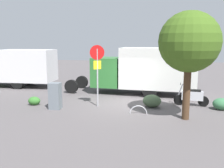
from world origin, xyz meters
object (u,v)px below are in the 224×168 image
Objects in this scene: box_truck_far at (16,66)px; motorcycle at (192,96)px; box_truck_near at (144,69)px; stop_sign at (97,66)px; bike_rack_hoop at (138,114)px; street_tree at (189,43)px; utility_cabinet at (55,96)px.

box_truck_far reaches higher than motorcycle.
box_truck_near is 2.63× the size of stop_sign.
box_truck_far is at bearing -28.72° from bike_rack_hoop.
street_tree is (-2.27, 4.97, 1.71)m from box_truck_near.
box_truck_far is 7.83m from utility_cabinet.
utility_cabinet is 4.30m from bike_rack_hoop.
street_tree is at bearing 170.78° from bike_rack_hoop.
box_truck_near is at bearing -88.21° from bike_rack_hoop.
box_truck_near is at bearing 171.93° from box_truck_far.
stop_sign is (4.92, 1.11, 1.64)m from motorcycle.
street_tree is at bearing 163.09° from stop_sign.
box_truck_far reaches higher than bike_rack_hoop.
bike_rack_hoop is (2.13, -0.35, -3.37)m from street_tree.
box_truck_near is at bearing -131.86° from utility_cabinet.
box_truck_far is at bearing -10.75° from motorcycle.
utility_cabinet is (6.38, -0.39, -2.69)m from street_tree.
street_tree is (-4.40, 1.34, 1.21)m from stop_sign.
box_truck_near reaches higher than motorcycle.
stop_sign is 0.69× the size of street_tree.
utility_cabinet reaches higher than motorcycle.
box_truck_far is 4.03× the size of motorcycle.
motorcycle is at bearing -163.35° from utility_cabinet.
street_tree is 5.53× the size of bike_rack_hoop.
utility_cabinet is at bearing 132.91° from box_truck_far.
box_truck_near is at bearing -65.44° from street_tree.
utility_cabinet is 1.59× the size of bike_rack_hoop.
street_tree is 4.00m from bike_rack_hoop.
motorcycle is 5.30m from stop_sign.
street_tree is at bearing 150.94° from box_truck_far.
box_truck_near is at bearing -38.02° from motorcycle.
box_truck_far is 12.99m from motorcycle.
box_truck_far is 8.81m from stop_sign.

